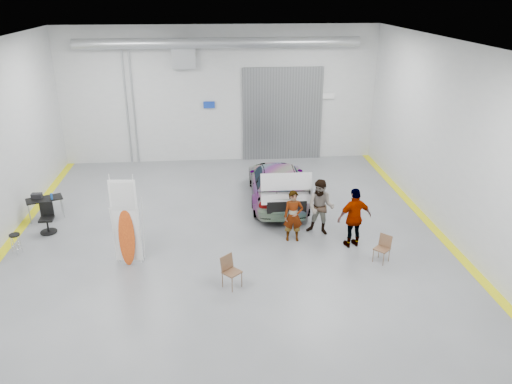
{
  "coord_description": "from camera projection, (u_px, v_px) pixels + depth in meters",
  "views": [
    {
      "loc": [
        -0.37,
        -14.12,
        7.45
      ],
      "look_at": [
        0.91,
        0.26,
        1.5
      ],
      "focal_mm": 35.0,
      "sensor_mm": 36.0,
      "label": 1
    }
  ],
  "objects": [
    {
      "name": "ground",
      "position": [
        228.0,
        240.0,
        15.87
      ],
      "size": [
        16.0,
        16.0,
        0.0
      ],
      "primitive_type": "plane",
      "color": "slate",
      "rests_on": "ground"
    },
    {
      "name": "room_shell",
      "position": [
        230.0,
        98.0,
        16.38
      ],
      "size": [
        14.02,
        16.18,
        6.01
      ],
      "color": "silver",
      "rests_on": "ground"
    },
    {
      "name": "sedan_car",
      "position": [
        277.0,
        183.0,
        18.5
      ],
      "size": [
        2.23,
        5.06,
        1.44
      ],
      "primitive_type": "imported",
      "rotation": [
        0.0,
        0.0,
        3.1
      ],
      "color": "silver",
      "rests_on": "ground"
    },
    {
      "name": "person_a",
      "position": [
        293.0,
        216.0,
        15.54
      ],
      "size": [
        0.63,
        0.43,
        1.67
      ],
      "primitive_type": "imported",
      "rotation": [
        0.0,
        0.0,
        -0.06
      ],
      "color": "brown",
      "rests_on": "ground"
    },
    {
      "name": "person_b",
      "position": [
        321.0,
        207.0,
        15.94
      ],
      "size": [
        1.11,
        1.01,
        1.85
      ],
      "primitive_type": "imported",
      "rotation": [
        0.0,
        0.0,
        -0.44
      ],
      "color": "#476A83",
      "rests_on": "ground"
    },
    {
      "name": "person_c",
      "position": [
        354.0,
        218.0,
        15.14
      ],
      "size": [
        1.18,
        0.69,
        1.92
      ],
      "primitive_type": "imported",
      "rotation": [
        0.0,
        0.0,
        3.37
      ],
      "color": "brown",
      "rests_on": "ground"
    },
    {
      "name": "surfboard_display",
      "position": [
        127.0,
        229.0,
        14.08
      ],
      "size": [
        0.78,
        0.25,
        2.75
      ],
      "rotation": [
        0.0,
        0.0,
        -0.09
      ],
      "color": "white",
      "rests_on": "ground"
    },
    {
      "name": "folding_chair_near",
      "position": [
        232.0,
        278.0,
        13.27
      ],
      "size": [
        0.59,
        0.66,
        0.89
      ],
      "rotation": [
        0.0,
        0.0,
        0.74
      ],
      "color": "brown",
      "rests_on": "ground"
    },
    {
      "name": "folding_chair_far",
      "position": [
        381.0,
        254.0,
        14.51
      ],
      "size": [
        0.54,
        0.61,
        0.82
      ],
      "rotation": [
        0.0,
        0.0,
        -0.82
      ],
      "color": "brown",
      "rests_on": "ground"
    },
    {
      "name": "shop_stool",
      "position": [
        16.0,
        244.0,
        14.94
      ],
      "size": [
        0.33,
        0.33,
        0.64
      ],
      "rotation": [
        0.0,
        0.0,
        -0.11
      ],
      "color": "black",
      "rests_on": "ground"
    },
    {
      "name": "work_table",
      "position": [
        42.0,
        199.0,
        17.08
      ],
      "size": [
        1.3,
        0.99,
        0.95
      ],
      "rotation": [
        0.0,
        0.0,
        0.4
      ],
      "color": "#979A9F",
      "rests_on": "ground"
    },
    {
      "name": "office_chair",
      "position": [
        47.0,
        220.0,
        16.2
      ],
      "size": [
        0.53,
        0.53,
        1.0
      ],
      "rotation": [
        0.0,
        0.0,
        0.07
      ],
      "color": "black",
      "rests_on": "ground"
    },
    {
      "name": "trunk_lid",
      "position": [
        286.0,
        186.0,
        16.16
      ],
      "size": [
        1.68,
        1.02,
        0.04
      ],
      "primitive_type": "cube",
      "color": "silver",
      "rests_on": "sedan_car"
    }
  ]
}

